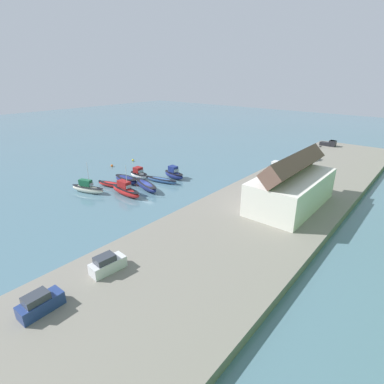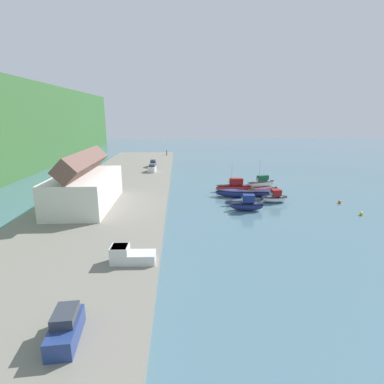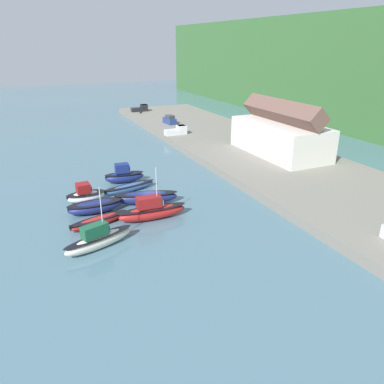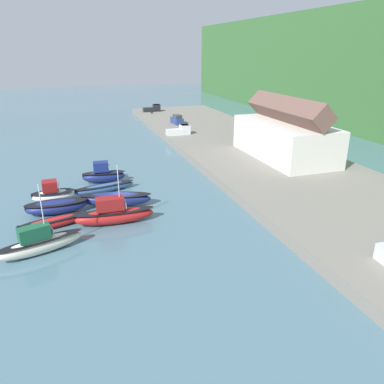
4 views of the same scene
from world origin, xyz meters
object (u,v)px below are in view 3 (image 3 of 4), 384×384
parked_car_0 (170,120)px  dog_on_quay (141,112)px  pickup_truck_0 (177,131)px  moored_boat_4 (85,195)px  moored_boat_3 (152,211)px  moored_boat_0 (124,176)px  moored_boat_1 (130,187)px  moored_boat_7 (99,239)px  moored_boat_5 (95,207)px  pickup_truck_1 (141,108)px  moored_boat_2 (146,197)px  moored_boat_6 (99,221)px

parked_car_0 → dog_on_quay: (-15.81, -2.43, -0.46)m
pickup_truck_0 → moored_boat_4: bearing=-41.5°
moored_boat_3 → moored_boat_0: bearing=-179.8°
moored_boat_1 → pickup_truck_0: (-25.20, 17.91, 1.54)m
moored_boat_7 → moored_boat_0: bearing=138.6°
moored_boat_5 → parked_car_0: (-41.87, 26.48, 1.40)m
pickup_truck_1 → pickup_truck_0: bearing=-1.8°
moored_boat_2 → moored_boat_3: moored_boat_3 is taller
moored_boat_5 → pickup_truck_1: size_ratio=1.45×
moored_boat_1 → dog_on_quay: 55.43m
moored_boat_2 → moored_boat_7: size_ratio=1.09×
moored_boat_3 → moored_boat_4: (-8.94, -6.34, -0.18)m
moored_boat_2 → moored_boat_3: bearing=5.9°
moored_boat_1 → pickup_truck_1: bearing=148.4°
parked_car_0 → dog_on_quay: bearing=93.7°
moored_boat_4 → dog_on_quay: bearing=152.8°
moored_boat_1 → moored_boat_5: (5.31, -5.93, 0.24)m
moored_boat_2 → moored_boat_6: moored_boat_2 is taller
moored_boat_0 → pickup_truck_0: pickup_truck_0 is taller
moored_boat_1 → pickup_truck_1: pickup_truck_1 is taller
moored_boat_4 → moored_boat_5: (4.13, 0.46, -0.12)m
parked_car_0 → pickup_truck_0: parked_car_0 is taller
moored_boat_4 → pickup_truck_0: pickup_truck_0 is taller
moored_boat_1 → moored_boat_4: 6.51m
moored_boat_1 → parked_car_0: 41.97m
moored_boat_7 → parked_car_0: size_ratio=1.83×
moored_boat_7 → parked_car_0: moored_boat_7 is taller
moored_boat_0 → moored_boat_7: bearing=-17.9°
pickup_truck_0 → moored_boat_7: bearing=-31.4°
moored_boat_3 → pickup_truck_1: size_ratio=1.78×
moored_boat_2 → moored_boat_6: (3.73, -6.99, -0.32)m
moored_boat_2 → moored_boat_5: moored_boat_2 is taller
moored_boat_3 → moored_boat_6: moored_boat_3 is taller
moored_boat_7 → moored_boat_5: bearing=152.5°
moored_boat_3 → dog_on_quay: size_ratio=9.70×
moored_boat_5 → parked_car_0: parked_car_0 is taller
moored_boat_0 → dog_on_quay: bearing=164.6°
pickup_truck_0 → moored_boat_6: bearing=-34.0°
moored_boat_2 → moored_boat_7: bearing=-26.5°
moored_boat_0 → moored_boat_5: moored_boat_0 is taller
moored_boat_3 → moored_boat_5: (-4.81, -5.88, -0.30)m
moored_boat_2 → parked_car_0: size_ratio=2.00×
moored_boat_6 → pickup_truck_1: 70.63m
moored_boat_3 → moored_boat_5: bearing=-127.8°
moored_boat_6 → moored_boat_7: bearing=-26.5°
moored_boat_6 → dog_on_quay: size_ratio=8.52×
moored_boat_0 → pickup_truck_0: (-21.30, 17.63, 1.02)m
parked_car_0 → pickup_truck_0: size_ratio=0.91×
moored_boat_2 → moored_boat_4: (-4.09, -7.14, 0.06)m
moored_boat_7 → pickup_truck_1: 75.93m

